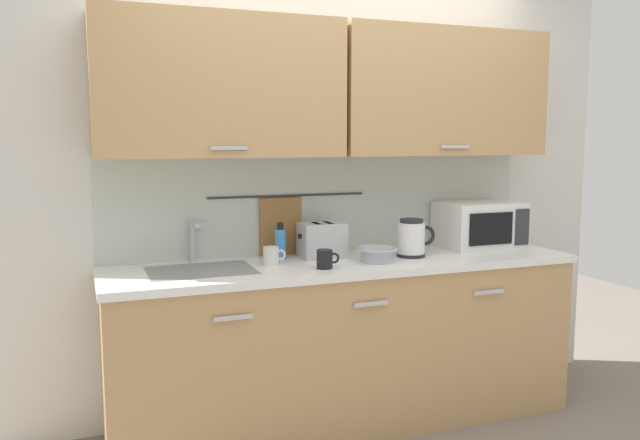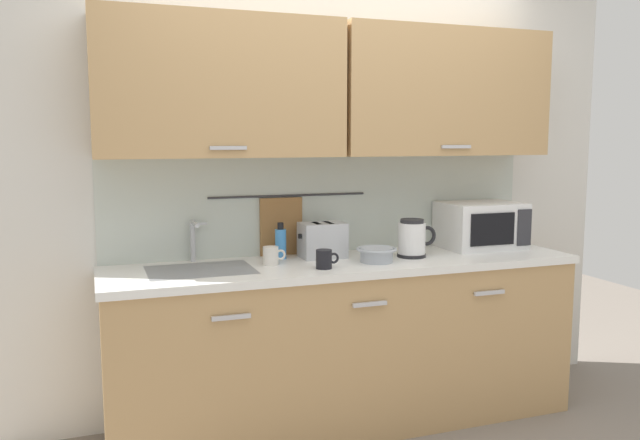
# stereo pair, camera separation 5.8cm
# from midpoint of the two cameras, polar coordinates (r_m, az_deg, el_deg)

# --- Properties ---
(counter_unit) EXTENTS (2.53, 0.64, 0.90)m
(counter_unit) POSITION_cam_midpoint_polar(r_m,az_deg,el_deg) (3.52, 1.66, -10.74)
(counter_unit) COLOR tan
(counter_unit) RESTS_ON ground
(back_wall_assembly) EXTENTS (3.70, 0.41, 2.50)m
(back_wall_assembly) POSITION_cam_midpoint_polar(r_m,az_deg,el_deg) (3.57, 0.44, 6.93)
(back_wall_assembly) COLOR silver
(back_wall_assembly) RESTS_ON ground
(sink_faucet) EXTENTS (0.09, 0.17, 0.22)m
(sink_faucet) POSITION_cam_midpoint_polar(r_m,az_deg,el_deg) (3.40, -11.68, -1.36)
(sink_faucet) COLOR #B2B5BA
(sink_faucet) RESTS_ON counter_unit
(microwave) EXTENTS (0.46, 0.35, 0.27)m
(microwave) POSITION_cam_midpoint_polar(r_m,az_deg,el_deg) (3.91, 13.54, -0.41)
(microwave) COLOR white
(microwave) RESTS_ON counter_unit
(electric_kettle) EXTENTS (0.23, 0.16, 0.21)m
(electric_kettle) POSITION_cam_midpoint_polar(r_m,az_deg,el_deg) (3.54, 7.71, -1.62)
(electric_kettle) COLOR black
(electric_kettle) RESTS_ON counter_unit
(dish_soap_bottle) EXTENTS (0.06, 0.06, 0.20)m
(dish_soap_bottle) POSITION_cam_midpoint_polar(r_m,az_deg,el_deg) (3.46, -4.03, -2.05)
(dish_soap_bottle) COLOR #3F8CD8
(dish_soap_bottle) RESTS_ON counter_unit
(mug_near_sink) EXTENTS (0.12, 0.08, 0.09)m
(mug_near_sink) POSITION_cam_midpoint_polar(r_m,az_deg,el_deg) (3.29, -4.84, -3.20)
(mug_near_sink) COLOR silver
(mug_near_sink) RESTS_ON counter_unit
(mixing_bowl) EXTENTS (0.21, 0.21, 0.08)m
(mixing_bowl) POSITION_cam_midpoint_polar(r_m,az_deg,el_deg) (3.38, 4.56, -2.99)
(mixing_bowl) COLOR #A5ADB7
(mixing_bowl) RESTS_ON counter_unit
(toaster) EXTENTS (0.26, 0.17, 0.19)m
(toaster) POSITION_cam_midpoint_polar(r_m,az_deg,el_deg) (3.49, -0.29, -1.78)
(toaster) COLOR #B7BABF
(toaster) RESTS_ON counter_unit
(mug_by_kettle) EXTENTS (0.12, 0.08, 0.09)m
(mug_by_kettle) POSITION_cam_midpoint_polar(r_m,az_deg,el_deg) (3.20, -0.06, -3.50)
(mug_by_kettle) COLOR black
(mug_by_kettle) RESTS_ON counter_unit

